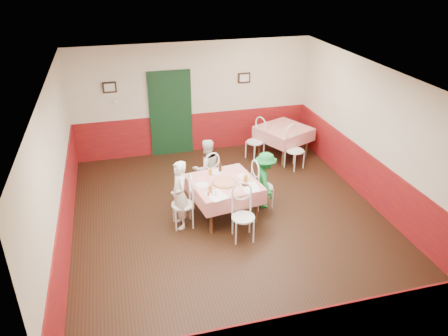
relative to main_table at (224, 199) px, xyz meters
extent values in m
plane|color=black|center=(0.08, -0.23, -0.38)|extent=(7.00, 7.00, 0.00)
plane|color=white|center=(0.08, -0.23, 2.42)|extent=(7.00, 7.00, 0.00)
cube|color=beige|center=(0.08, 3.27, 1.02)|extent=(6.00, 0.10, 2.80)
cube|color=beige|center=(0.08, -3.73, 1.02)|extent=(6.00, 0.10, 2.80)
cube|color=beige|center=(-2.92, -0.23, 1.02)|extent=(0.10, 7.00, 2.80)
cube|color=beige|center=(3.08, -0.23, 1.02)|extent=(0.10, 7.00, 2.80)
cube|color=maroon|center=(0.08, 3.26, 0.12)|extent=(6.00, 0.03, 1.00)
cube|color=maroon|center=(-2.91, -0.23, 0.12)|extent=(0.03, 7.00, 1.00)
cube|color=maroon|center=(3.06, -0.23, 0.12)|extent=(0.03, 7.00, 1.00)
cube|color=black|center=(-0.52, 3.22, 0.68)|extent=(0.96, 0.06, 2.10)
cube|color=black|center=(-1.92, 3.22, 1.48)|extent=(0.32, 0.03, 0.26)
cube|color=black|center=(1.38, 3.22, 1.48)|extent=(0.32, 0.03, 0.26)
cube|color=white|center=(-1.82, 3.22, 1.12)|extent=(0.10, 0.03, 0.10)
cube|color=red|center=(0.00, 0.00, 0.00)|extent=(1.40, 1.40, 0.77)
cube|color=red|center=(2.17, 2.36, 0.00)|extent=(1.48, 1.48, 0.77)
cylinder|color=#B74723|center=(-0.01, -0.06, 0.40)|extent=(0.53, 0.53, 0.03)
cylinder|color=white|center=(-0.44, -0.04, 0.39)|extent=(0.29, 0.29, 0.01)
cylinder|color=white|center=(0.41, 0.10, 0.39)|extent=(0.29, 0.29, 0.01)
cylinder|color=white|center=(-0.04, 0.42, 0.39)|extent=(0.29, 0.29, 0.01)
cylinder|color=#BF7219|center=(-0.34, -0.34, 0.45)|extent=(0.08, 0.08, 0.13)
cylinder|color=#BF7219|center=(0.39, -0.14, 0.46)|extent=(0.09, 0.09, 0.14)
cylinder|color=#BF7219|center=(-0.19, 0.35, 0.45)|extent=(0.08, 0.08, 0.13)
cylinder|color=#381C0A|center=(0.03, 0.41, 0.50)|extent=(0.07, 0.07, 0.22)
cylinder|color=silver|center=(-0.34, -0.46, 0.43)|extent=(0.04, 0.04, 0.09)
cylinder|color=silver|center=(-0.28, -0.49, 0.43)|extent=(0.04, 0.04, 0.09)
cylinder|color=#B23319|center=(-0.41, -0.45, 0.43)|extent=(0.04, 0.04, 0.09)
cube|color=white|center=(-0.27, -0.48, 0.39)|extent=(0.40, 0.47, 0.00)
cube|color=white|center=(0.42, -0.34, 0.39)|extent=(0.32, 0.41, 0.00)
cube|color=black|center=(0.35, -0.25, 0.40)|extent=(0.12, 0.11, 0.02)
imported|color=gray|center=(-0.89, -0.14, 0.30)|extent=(0.38, 0.52, 1.35)
imported|color=gray|center=(-0.14, 0.89, 0.26)|extent=(0.71, 0.60, 1.27)
imported|color=gray|center=(0.89, 0.14, 0.22)|extent=(0.49, 0.79, 1.19)
camera|label=1|loc=(-1.88, -7.11, 4.36)|focal=35.00mm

